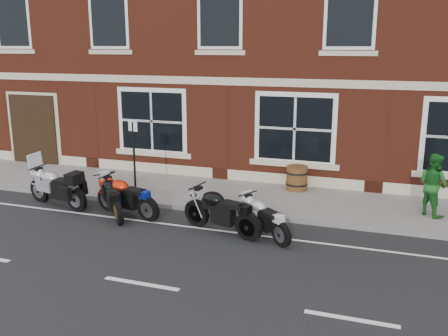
{
  "coord_description": "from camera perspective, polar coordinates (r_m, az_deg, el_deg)",
  "views": [
    {
      "loc": [
        4.41,
        -10.92,
        4.54
      ],
      "look_at": [
        0.13,
        1.6,
        1.27
      ],
      "focal_mm": 40.0,
      "sensor_mm": 36.0,
      "label": 1
    }
  ],
  "objects": [
    {
      "name": "moto_sport_black",
      "position": [
        13.92,
        -12.55,
        -3.07
      ],
      "size": [
        1.55,
        1.69,
        0.97
      ],
      "rotation": [
        0.0,
        0.0,
        0.73
      ],
      "color": "black",
      "rests_on": "ground"
    },
    {
      "name": "kerb",
      "position": [
        13.85,
        -0.77,
        -4.98
      ],
      "size": [
        30.0,
        0.16,
        0.12
      ],
      "primitive_type": "cube",
      "color": "slate",
      "rests_on": "ground"
    },
    {
      "name": "moto_naked_black",
      "position": [
        12.33,
        -0.35,
        -4.74
      ],
      "size": [
        2.25,
        0.87,
        1.04
      ],
      "rotation": [
        0.0,
        0.0,
        1.25
      ],
      "color": "black",
      "rests_on": "ground"
    },
    {
      "name": "pedestrian_right",
      "position": [
        14.27,
        22.78,
        -1.75
      ],
      "size": [
        1.03,
        1.03,
        1.68
      ],
      "primitive_type": "imported",
      "rotation": [
        0.0,
        0.0,
        2.37
      ],
      "color": "#1A5B1D",
      "rests_on": "sidewalk"
    },
    {
      "name": "parking_sign",
      "position": [
        14.63,
        -10.25,
        1.6
      ],
      "size": [
        0.33,
        0.11,
        2.36
      ],
      "rotation": [
        0.0,
        0.0,
        -0.26
      ],
      "color": "black",
      "rests_on": "sidewalk"
    },
    {
      "name": "moto_sport_red",
      "position": [
        13.81,
        -11.05,
        -3.08
      ],
      "size": [
        2.17,
        0.73,
        0.99
      ],
      "rotation": [
        0.0,
        0.0,
        1.3
      ],
      "color": "black",
      "rests_on": "ground"
    },
    {
      "name": "pub_building",
      "position": [
        21.91,
        7.57,
        17.6
      ],
      "size": [
        24.0,
        12.0,
        12.0
      ],
      "primitive_type": "cube",
      "color": "maroon",
      "rests_on": "ground"
    },
    {
      "name": "sidewalk",
      "position": [
        15.27,
        1.22,
        -3.17
      ],
      "size": [
        30.0,
        3.0,
        0.12
      ],
      "primitive_type": "cube",
      "color": "slate",
      "rests_on": "ground"
    },
    {
      "name": "ground",
      "position": [
        12.62,
        -2.95,
        -7.21
      ],
      "size": [
        80.0,
        80.0,
        0.0
      ],
      "primitive_type": "plane",
      "color": "black",
      "rests_on": "ground"
    },
    {
      "name": "barrel_planter",
      "position": [
        15.73,
        8.32,
        -1.14
      ],
      "size": [
        0.68,
        0.68,
        0.76
      ],
      "color": "#482613",
      "rests_on": "sidewalk"
    },
    {
      "name": "moto_touring_silver",
      "position": [
        15.15,
        -18.6,
        -1.88
      ],
      "size": [
        2.25,
        0.76,
        1.5
      ],
      "rotation": [
        0.0,
        0.0,
        1.33
      ],
      "color": "black",
      "rests_on": "ground"
    },
    {
      "name": "moto_sport_silver",
      "position": [
        12.15,
        4.59,
        -5.51
      ],
      "size": [
        1.61,
        1.38,
        0.9
      ],
      "rotation": [
        0.0,
        0.0,
        0.87
      ],
      "color": "black",
      "rests_on": "ground"
    }
  ]
}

